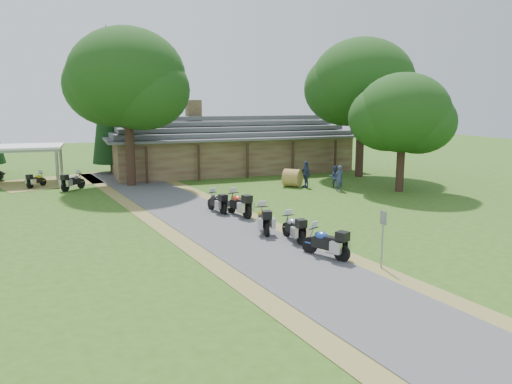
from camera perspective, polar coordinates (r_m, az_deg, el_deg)
name	(u,v)px	position (r m, az deg, el deg)	size (l,w,h in m)	color
ground	(270,255)	(20.34, 1.65, -7.20)	(120.00, 120.00, 0.00)	#2F4E16
driveway	(229,232)	(23.79, -3.14, -4.59)	(46.00, 46.00, 0.00)	#464648
lodge	(230,143)	(44.17, -2.96, 5.60)	(21.40, 9.40, 4.90)	brown
carport	(18,164)	(41.72, -25.58, 2.87)	(6.49, 4.33, 2.81)	white
motorcycle_row_a	(326,241)	(20.01, 7.95, -5.57)	(1.99, 0.65, 1.36)	#26439B
motorcycle_row_b	(294,227)	(22.21, 4.32, -3.97)	(1.89, 0.62, 1.30)	#94989C
motorcycle_row_c	(264,218)	(23.54, 0.90, -3.01)	(2.02, 0.66, 1.38)	orange
motorcycle_row_d	(239,203)	(26.85, -1.96, -1.26)	(2.11, 0.69, 1.44)	#B7351A
motorcycle_row_e	(217,201)	(27.86, -4.49, -1.03)	(1.87, 0.61, 1.28)	black
motorcycle_carport_a	(36,179)	(39.17, -23.81, 1.33)	(1.66, 0.54, 1.14)	yellow
motorcycle_carport_b	(73,180)	(37.01, -20.18, 1.25)	(1.95, 0.64, 1.33)	gray
person_a	(339,176)	(34.77, 9.49, 1.82)	(0.59, 0.42, 2.08)	navy
person_b	(334,175)	(36.00, 8.95, 1.95)	(0.53, 0.38, 1.86)	navy
person_c	(306,172)	(35.86, 5.72, 2.29)	(0.63, 0.46, 2.23)	navy
hay_bale	(292,178)	(36.16, 4.19, 1.62)	(1.28, 1.28, 1.17)	olive
sign_post	(382,240)	(19.06, 14.24, -5.30)	(0.40, 0.07, 2.20)	gray
oak_lodge_left	(128,99)	(37.18, -14.44, 10.26)	(8.28, 8.28, 12.51)	#143810
oak_lodge_right	(362,101)	(41.42, 11.97, 10.13)	(8.25, 8.25, 12.20)	#143810
oak_driveway	(402,128)	(35.15, 16.38, 7.00)	(6.26, 6.26, 8.63)	#143810
cedar_near	(110,100)	(44.40, -16.38, 10.05)	(3.33, 3.33, 12.37)	black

